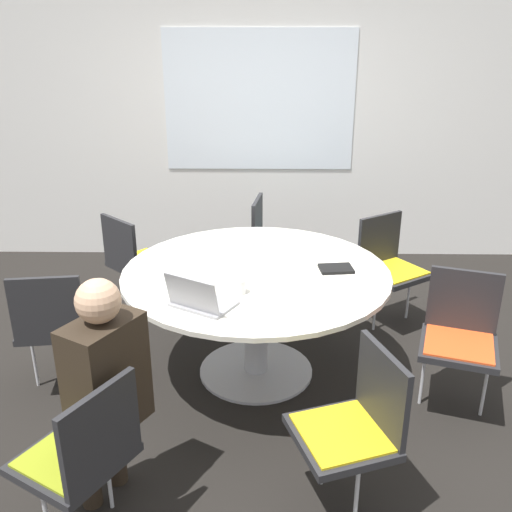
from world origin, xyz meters
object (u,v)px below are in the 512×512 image
(chair_4, at_px, (272,238))
(laptop, at_px, (199,300))
(chair_5, at_px, (135,257))
(person_0, at_px, (105,379))
(chair_1, at_px, (355,421))
(spiral_notebook, at_px, (336,269))
(chair_2, at_px, (460,331))
(chair_3, at_px, (389,262))
(chair_0, at_px, (83,450))
(coffee_cup, at_px, (239,286))
(chair_6, at_px, (54,320))

(chair_4, relative_size, laptop, 2.09)
(chair_5, bearing_deg, person_0, -38.24)
(chair_1, xyz_separation_m, spiral_notebook, (0.04, 1.19, 0.25))
(chair_2, xyz_separation_m, chair_3, (-0.20, 1.09, 0.00))
(chair_1, xyz_separation_m, chair_4, (-0.36, 2.45, 0.00))
(chair_3, bearing_deg, chair_1, 40.85)
(chair_4, bearing_deg, chair_5, -59.38)
(chair_4, bearing_deg, person_0, -9.87)
(chair_4, height_order, laptop, laptop)
(person_0, bearing_deg, chair_4, 11.69)
(chair_3, xyz_separation_m, laptop, (-1.33, -1.29, 0.30))
(chair_0, bearing_deg, chair_2, -31.55)
(chair_3, bearing_deg, chair_0, 17.55)
(spiral_notebook, bearing_deg, person_0, -135.66)
(chair_0, distance_m, laptop, 1.00)
(chair_1, xyz_separation_m, laptop, (-0.78, 0.65, 0.30))
(laptop, bearing_deg, chair_2, -142.70)
(coffee_cup, bearing_deg, person_0, -125.56)
(chair_6, height_order, laptop, laptop)
(chair_5, bearing_deg, chair_3, 41.30)
(chair_3, height_order, person_0, person_0)
(chair_3, distance_m, person_0, 2.56)
(chair_2, height_order, chair_4, same)
(chair_3, xyz_separation_m, spiral_notebook, (-0.51, -0.74, 0.25))
(chair_0, relative_size, chair_1, 1.00)
(chair_4, bearing_deg, coffee_cup, 0.77)
(chair_3, bearing_deg, chair_6, -9.93)
(chair_1, distance_m, spiral_notebook, 1.22)
(chair_4, xyz_separation_m, spiral_notebook, (0.40, -1.25, 0.25))
(coffee_cup, bearing_deg, chair_0, -120.62)
(chair_2, xyz_separation_m, person_0, (-1.90, -0.81, 0.19))
(chair_4, bearing_deg, chair_6, -34.10)
(chair_0, bearing_deg, coffee_cup, -0.75)
(person_0, bearing_deg, chair_3, -11.93)
(chair_0, relative_size, chair_3, 1.00)
(chair_1, relative_size, spiral_notebook, 3.79)
(chair_4, distance_m, chair_6, 2.03)
(chair_2, height_order, chair_6, same)
(chair_1, height_order, chair_5, same)
(laptop, bearing_deg, coffee_cup, -106.86)
(chair_5, distance_m, person_0, 2.00)
(chair_3, relative_size, chair_5, 1.00)
(chair_2, distance_m, person_0, 2.08)
(chair_0, relative_size, person_0, 0.71)
(laptop, xyz_separation_m, spiral_notebook, (0.82, 0.55, -0.04))
(chair_5, xyz_separation_m, spiral_notebook, (1.48, -0.80, 0.25))
(chair_4, height_order, spiral_notebook, chair_4)
(chair_6, xyz_separation_m, coffee_cup, (1.16, -0.10, 0.29))
(laptop, bearing_deg, spiral_notebook, -116.34)
(chair_5, xyz_separation_m, laptop, (0.67, -1.35, 0.30))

